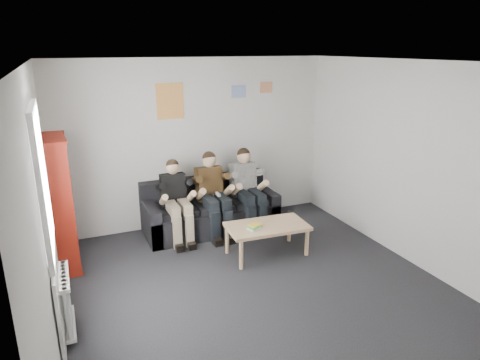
# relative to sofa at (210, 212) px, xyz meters

# --- Properties ---
(room_shell) EXTENTS (5.00, 5.00, 5.00)m
(room_shell) POSITION_rel_sofa_xyz_m (-0.08, -2.10, 1.06)
(room_shell) COLOR black
(room_shell) RESTS_ON ground
(sofa) EXTENTS (2.11, 0.86, 0.81)m
(sofa) POSITION_rel_sofa_xyz_m (0.00, 0.00, 0.00)
(sofa) COLOR black
(sofa) RESTS_ON ground
(bookshelf) EXTENTS (0.27, 0.80, 1.78)m
(bookshelf) POSITION_rel_sofa_xyz_m (-2.16, -0.39, 0.60)
(bookshelf) COLOR maroon
(bookshelf) RESTS_ON ground
(coffee_table) EXTENTS (1.13, 0.62, 0.45)m
(coffee_table) POSITION_rel_sofa_xyz_m (0.44, -1.17, 0.10)
(coffee_table) COLOR tan
(coffee_table) RESTS_ON ground
(game_cases) EXTENTS (0.21, 0.18, 0.04)m
(game_cases) POSITION_rel_sofa_xyz_m (0.24, -1.20, 0.18)
(game_cases) COLOR silver
(game_cases) RESTS_ON coffee_table
(person_left) EXTENTS (0.37, 0.79, 1.24)m
(person_left) POSITION_rel_sofa_xyz_m (-0.59, -0.19, 0.33)
(person_left) COLOR black
(person_left) RESTS_ON sofa
(person_middle) EXTENTS (0.40, 0.86, 1.30)m
(person_middle) POSITION_rel_sofa_xyz_m (-0.00, -0.20, 0.35)
(person_middle) COLOR #4B3319
(person_middle) RESTS_ON sofa
(person_right) EXTENTS (0.40, 0.86, 1.30)m
(person_right) POSITION_rel_sofa_xyz_m (0.59, -0.20, 0.35)
(person_right) COLOR white
(person_right) RESTS_ON sofa
(radiator) EXTENTS (0.10, 0.64, 0.60)m
(radiator) POSITION_rel_sofa_xyz_m (-2.23, -1.90, 0.06)
(radiator) COLOR silver
(radiator) RESTS_ON ground
(window) EXTENTS (0.05, 1.30, 2.36)m
(window) POSITION_rel_sofa_xyz_m (-2.30, -1.90, 0.74)
(window) COLOR white
(window) RESTS_ON room_shell
(poster_large) EXTENTS (0.42, 0.01, 0.55)m
(poster_large) POSITION_rel_sofa_xyz_m (-0.48, 0.39, 1.76)
(poster_large) COLOR #ECDC53
(poster_large) RESTS_ON room_shell
(poster_blue) EXTENTS (0.25, 0.01, 0.20)m
(poster_blue) POSITION_rel_sofa_xyz_m (0.67, 0.39, 1.86)
(poster_blue) COLOR #3E6CD2
(poster_blue) RESTS_ON room_shell
(poster_pink) EXTENTS (0.22, 0.01, 0.18)m
(poster_pink) POSITION_rel_sofa_xyz_m (1.17, 0.39, 1.91)
(poster_pink) COLOR #C33D79
(poster_pink) RESTS_ON room_shell
(poster_sign) EXTENTS (0.20, 0.01, 0.14)m
(poster_sign) POSITION_rel_sofa_xyz_m (-1.08, 0.39, 1.96)
(poster_sign) COLOR silver
(poster_sign) RESTS_ON room_shell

